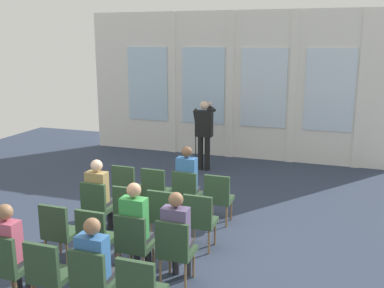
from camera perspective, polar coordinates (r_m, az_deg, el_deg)
ground_plane at (r=7.39m, az=-6.66°, el=-13.08°), size 15.79×15.79×0.00m
rear_partition at (r=12.42m, az=5.50°, el=7.38°), size 8.51×0.14×4.02m
speaker at (r=11.25m, az=1.56°, el=1.78°), size 0.51×0.69×1.77m
mic_stand at (r=11.58m, az=0.47°, el=-1.40°), size 0.28×0.28×1.55m
chair_r0_c0 at (r=8.70m, az=-8.39°, el=-5.21°), size 0.46×0.44×0.94m
chair_r0_c1 at (r=8.44m, az=-4.68°, el=-5.68°), size 0.46×0.44×0.94m
chair_r0_c2 at (r=8.23m, az=-0.74°, el=-6.14°), size 0.46×0.44×0.94m
audience_r0_c2 at (r=8.23m, az=-0.56°, el=-4.46°), size 0.36×0.39×1.38m
chair_r0_c3 at (r=8.06m, az=3.39°, el=-6.61°), size 0.46×0.44×0.94m
chair_r1_c0 at (r=7.81m, az=-12.04°, el=-7.54°), size 0.46×0.44×0.94m
audience_r1_c0 at (r=7.81m, az=-11.80°, el=-6.02°), size 0.36×0.39×1.31m
chair_r1_c1 at (r=7.53m, az=-7.99°, el=-8.17°), size 0.46×0.44×0.94m
chair_r1_c2 at (r=7.29m, az=-3.64°, el=-8.81°), size 0.46×0.44×0.94m
chair_r1_c3 at (r=7.09m, az=1.00°, el=-9.43°), size 0.46×0.44×0.94m
chair_r2_c0 at (r=6.98m, az=-16.65°, el=-10.40°), size 0.46×0.44×0.94m
chair_r2_c1 at (r=6.66m, az=-12.26°, el=-11.30°), size 0.46×0.44×0.94m
chair_r2_c2 at (r=6.39m, az=-7.44°, el=-12.21°), size 0.46×0.44×0.94m
audience_r2_c2 at (r=6.36m, az=-7.18°, el=-10.12°), size 0.36×0.39×1.37m
chair_r2_c3 at (r=6.16m, az=-2.18°, el=-13.10°), size 0.46×0.44×0.94m
audience_r2_c3 at (r=6.15m, az=-1.92°, el=-11.19°), size 0.36×0.39×1.31m
chair_r3_c0 at (r=6.23m, az=-22.55°, el=-13.89°), size 0.46×0.44×0.94m
audience_r3_c0 at (r=6.20m, az=-22.20°, el=-12.04°), size 0.36×0.39×1.30m
chair_r3_c1 at (r=5.87m, az=-17.88°, el=-15.22°), size 0.46×0.44×0.94m
chair_r3_c2 at (r=5.56m, az=-12.58°, el=-16.59°), size 0.46×0.44×0.94m
audience_r3_c2 at (r=5.53m, az=-12.21°, el=-14.58°), size 0.36×0.39×1.29m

